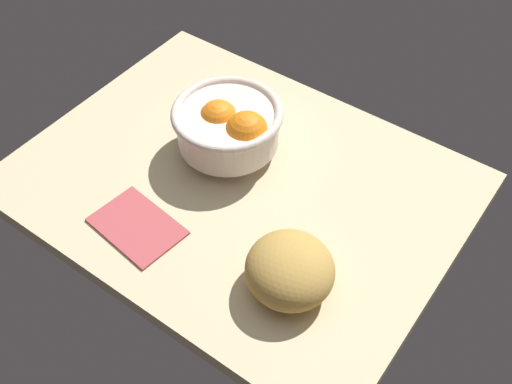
{
  "coord_description": "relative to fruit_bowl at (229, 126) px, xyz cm",
  "views": [
    {
      "loc": [
        45.58,
        -57.89,
        80.08
      ],
      "look_at": [
        6.63,
        -4.01,
        5.0
      ],
      "focal_mm": 43.75,
      "sensor_mm": 36.0,
      "label": 1
    }
  ],
  "objects": [
    {
      "name": "bread_loaf",
      "position": [
        24.65,
        -17.67,
        -1.99
      ],
      "size": [
        19.07,
        19.01,
        8.58
      ],
      "primitive_type": "ellipsoid",
      "rotation": [
        0.0,
        0.0,
        5.58
      ],
      "color": "#B88F43",
      "rests_on": "ground"
    },
    {
      "name": "fruit_bowl",
      "position": [
        0.0,
        0.0,
        0.0
      ],
      "size": [
        19.56,
        19.56,
        11.32
      ],
      "color": "silver",
      "rests_on": "ground"
    },
    {
      "name": "ground_plane",
      "position": [
        5.46,
        -4.75,
        -7.78
      ],
      "size": [
        75.02,
        57.67,
        3.0
      ],
      "primitive_type": "cube",
      "color": "beige"
    },
    {
      "name": "napkin_folded",
      "position": [
        -1.74,
        -22.76,
        -5.83
      ],
      "size": [
        15.84,
        11.78,
        0.91
      ],
      "primitive_type": "cube",
      "rotation": [
        0.0,
        0.0,
        -0.13
      ],
      "color": "#B54A4E",
      "rests_on": "ground"
    }
  ]
}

